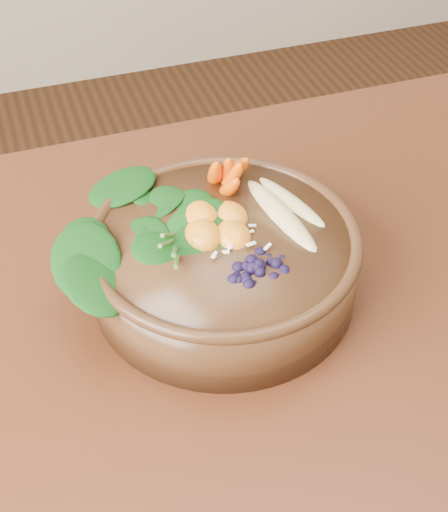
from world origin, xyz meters
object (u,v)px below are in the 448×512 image
(kale_heap, at_px, (158,205))
(blueberry_pile, at_px, (259,254))
(stoneware_bowl, at_px, (224,264))
(banana_halves, at_px, (287,198))
(carrot_cluster, at_px, (226,154))
(mandarin_cluster, at_px, (216,215))

(kale_heap, height_order, blueberry_pile, kale_heap)
(stoneware_bowl, bearing_deg, banana_halves, 16.21)
(kale_heap, distance_m, carrot_cluster, 0.09)
(kale_heap, xyz_separation_m, mandarin_cluster, (0.05, -0.03, -0.01))
(blueberry_pile, bearing_deg, carrot_cluster, 83.92)
(stoneware_bowl, bearing_deg, kale_heap, 140.34)
(carrot_cluster, height_order, mandarin_cluster, carrot_cluster)
(stoneware_bowl, relative_size, carrot_cluster, 3.62)
(mandarin_cluster, bearing_deg, banana_halves, 3.72)
(kale_heap, relative_size, blueberry_pile, 1.42)
(blueberry_pile, bearing_deg, banana_halves, 51.96)
(carrot_cluster, xyz_separation_m, banana_halves, (0.04, -0.06, -0.02))
(kale_heap, bearing_deg, carrot_cluster, 23.98)
(banana_halves, height_order, mandarin_cluster, mandarin_cluster)
(carrot_cluster, distance_m, mandarin_cluster, 0.07)
(carrot_cluster, xyz_separation_m, mandarin_cluster, (-0.03, -0.06, -0.02))
(kale_heap, height_order, mandarin_cluster, kale_heap)
(stoneware_bowl, height_order, blueberry_pile, blueberry_pile)
(kale_heap, xyz_separation_m, carrot_cluster, (0.08, 0.04, 0.02))
(carrot_cluster, height_order, blueberry_pile, carrot_cluster)
(carrot_cluster, distance_m, banana_halves, 0.08)
(banana_halves, distance_m, blueberry_pile, 0.09)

